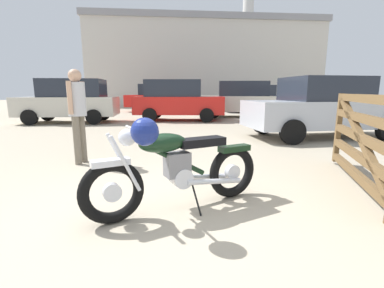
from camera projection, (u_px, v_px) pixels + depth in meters
The scene contains 11 objects.
ground_plane at pixel (168, 216), 2.81m from camera, with size 80.00×80.00×0.00m, color tan.
vintage_motorcycle at pixel (175, 167), 2.87m from camera, with size 1.91×1.12×1.07m.
timber_gate at pixel (370, 139), 3.31m from camera, with size 0.83×2.48×1.60m.
bystander at pixel (77, 107), 4.71m from camera, with size 0.30×0.45×1.66m.
dark_sedan_left at pixel (177, 100), 12.00m from camera, with size 3.97×1.97×1.78m.
pale_sedan_back at pixel (239, 99), 13.66m from camera, with size 4.05×2.13×1.78m.
blue_hatchback_right at pixel (256, 99), 17.00m from camera, with size 4.25×2.03×1.67m.
white_estate_far at pixel (165, 97), 17.31m from camera, with size 4.81×2.21×1.74m.
silver_sedan_mid at pixel (70, 100), 11.13m from camera, with size 4.01×2.04×1.78m.
red_hatchback_near at pixel (322, 108), 7.53m from camera, with size 4.40×2.38×1.67m.
industrial_building at pixel (200, 67), 28.37m from camera, with size 21.18×14.82×17.04m.
Camera 1 is at (0.19, -2.62, 1.28)m, focal length 25.21 mm.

